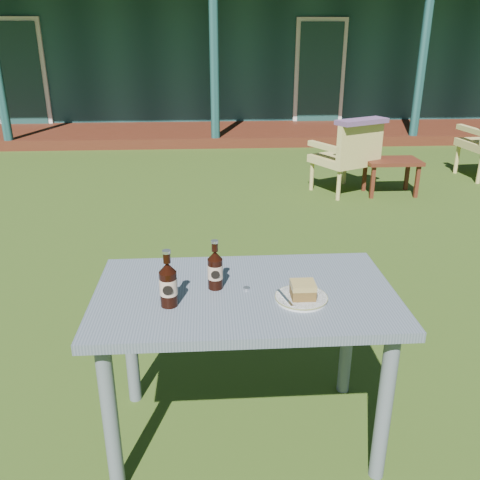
{
  "coord_description": "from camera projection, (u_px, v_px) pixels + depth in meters",
  "views": [
    {
      "loc": [
        -0.14,
        -3.4,
        1.66
      ],
      "look_at": [
        0.0,
        -1.3,
        0.82
      ],
      "focal_mm": 38.0,
      "sensor_mm": 36.0,
      "label": 1
    }
  ],
  "objects": [
    {
      "name": "fork",
      "position": [
        285.0,
        298.0,
        1.94
      ],
      "size": [
        0.05,
        0.14,
        0.0
      ],
      "primitive_type": "cube",
      "rotation": [
        0.0,
        0.0,
        0.26
      ],
      "color": "silver",
      "rests_on": "plate"
    },
    {
      "name": "plate",
      "position": [
        301.0,
        298.0,
        1.96
      ],
      "size": [
        0.2,
        0.2,
        0.01
      ],
      "color": "silver",
      "rests_on": "cafe_table"
    },
    {
      "name": "floral_throw",
      "position": [
        362.0,
        121.0,
        5.38
      ],
      "size": [
        0.63,
        0.46,
        0.05
      ],
      "primitive_type": "cube",
      "rotation": [
        0.0,
        0.0,
        3.62
      ],
      "color": "#62446C",
      "rests_on": "armchair_left"
    },
    {
      "name": "armchair_left",
      "position": [
        349.0,
        154.0,
        5.65
      ],
      "size": [
        0.79,
        0.77,
        0.81
      ],
      "color": "tan",
      "rests_on": "ground"
    },
    {
      "name": "cake_slice",
      "position": [
        303.0,
        290.0,
        1.94
      ],
      "size": [
        0.09,
        0.09,
        0.06
      ],
      "color": "brown",
      "rests_on": "plate"
    },
    {
      "name": "cola_bottle_near",
      "position": [
        215.0,
        269.0,
        2.02
      ],
      "size": [
        0.06,
        0.06,
        0.21
      ],
      "color": "black",
      "rests_on": "cafe_table"
    },
    {
      "name": "cola_bottle_far",
      "position": [
        168.0,
        284.0,
        1.89
      ],
      "size": [
        0.07,
        0.07,
        0.23
      ],
      "color": "black",
      "rests_on": "cafe_table"
    },
    {
      "name": "bottle_cap",
      "position": [
        247.0,
        288.0,
        2.04
      ],
      "size": [
        0.03,
        0.03,
        0.01
      ],
      "primitive_type": "cylinder",
      "color": "silver",
      "rests_on": "cafe_table"
    },
    {
      "name": "pavilion",
      "position": [
        211.0,
        40.0,
        11.88
      ],
      "size": [
        15.8,
        8.3,
        3.45
      ],
      "color": "#184040",
      "rests_on": "ground"
    },
    {
      "name": "side_table",
      "position": [
        392.0,
        165.0,
        5.66
      ],
      "size": [
        0.6,
        0.4,
        0.4
      ],
      "color": "#491E11",
      "rests_on": "ground"
    },
    {
      "name": "ground",
      "position": [
        229.0,
        277.0,
        3.78
      ],
      "size": [
        80.0,
        80.0,
        0.0
      ],
      "primitive_type": "plane",
      "color": "#334916"
    },
    {
      "name": "cafe_table",
      "position": [
        245.0,
        313.0,
        2.07
      ],
      "size": [
        1.2,
        0.7,
        0.72
      ],
      "color": "#535D69",
      "rests_on": "ground"
    }
  ]
}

